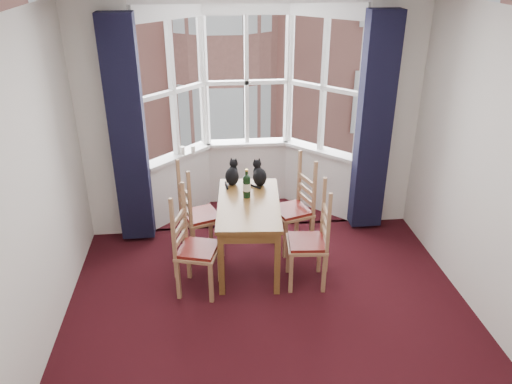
{
  "coord_description": "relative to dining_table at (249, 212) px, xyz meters",
  "views": [
    {
      "loc": [
        -0.54,
        -3.36,
        3.21
      ],
      "look_at": [
        -0.08,
        1.05,
        1.05
      ],
      "focal_mm": 35.0,
      "sensor_mm": 36.0,
      "label": 1
    }
  ],
  "objects": [
    {
      "name": "floor",
      "position": [
        0.12,
        -1.39,
        -0.65
      ],
      "size": [
        4.5,
        4.5,
        0.0
      ],
      "primitive_type": "plane",
      "color": "black",
      "rests_on": "ground"
    },
    {
      "name": "ceiling",
      "position": [
        0.12,
        -1.39,
        2.15
      ],
      "size": [
        4.5,
        4.5,
        0.0
      ],
      "primitive_type": "plane",
      "rotation": [
        3.14,
        0.0,
        0.0
      ],
      "color": "white",
      "rests_on": "floor"
    },
    {
      "name": "wall_left",
      "position": [
        -1.88,
        -1.39,
        0.75
      ],
      "size": [
        0.0,
        4.5,
        4.5
      ],
      "primitive_type": "plane",
      "rotation": [
        1.57,
        0.0,
        1.57
      ],
      "color": "silver",
      "rests_on": "floor"
    },
    {
      "name": "wall_back_pier_left",
      "position": [
        -1.53,
        0.86,
        0.75
      ],
      "size": [
        0.7,
        0.12,
        2.8
      ],
      "primitive_type": "cube",
      "color": "silver",
      "rests_on": "floor"
    },
    {
      "name": "wall_back_pier_right",
      "position": [
        1.77,
        0.86,
        0.75
      ],
      "size": [
        0.7,
        0.12,
        2.8
      ],
      "primitive_type": "cube",
      "color": "silver",
      "rests_on": "floor"
    },
    {
      "name": "bay_window",
      "position": [
        0.12,
        1.37,
        0.75
      ],
      "size": [
        2.76,
        0.94,
        2.8
      ],
      "color": "white",
      "rests_on": "floor"
    },
    {
      "name": "curtain_left",
      "position": [
        -1.3,
        0.68,
        0.7
      ],
      "size": [
        0.38,
        0.22,
        2.6
      ],
      "primitive_type": "cube",
      "color": "black",
      "rests_on": "floor"
    },
    {
      "name": "curtain_right",
      "position": [
        1.54,
        0.68,
        0.7
      ],
      "size": [
        0.38,
        0.22,
        2.6
      ],
      "primitive_type": "cube",
      "color": "black",
      "rests_on": "floor"
    },
    {
      "name": "dining_table",
      "position": [
        0.0,
        0.0,
        0.0
      ],
      "size": [
        0.77,
        1.29,
        0.76
      ],
      "color": "brown",
      "rests_on": "floor"
    },
    {
      "name": "chair_left_near",
      "position": [
        -0.64,
        -0.42,
        -0.18
      ],
      "size": [
        0.5,
        0.51,
        0.92
      ],
      "color": "#9E734D",
      "rests_on": "floor"
    },
    {
      "name": "chair_left_far",
      "position": [
        -0.61,
        0.24,
        -0.18
      ],
      "size": [
        0.52,
        0.53,
        0.92
      ],
      "color": "#9E734D",
      "rests_on": "floor"
    },
    {
      "name": "chair_right_near",
      "position": [
        0.65,
        -0.43,
        -0.18
      ],
      "size": [
        0.43,
        0.45,
        0.92
      ],
      "color": "#9E734D",
      "rests_on": "floor"
    },
    {
      "name": "chair_right_far",
      "position": [
        0.62,
        0.31,
        -0.18
      ],
      "size": [
        0.51,
        0.52,
        0.92
      ],
      "color": "#9E734D",
      "rests_on": "floor"
    },
    {
      "name": "cat_left",
      "position": [
        -0.14,
        0.49,
        0.23
      ],
      "size": [
        0.22,
        0.26,
        0.31
      ],
      "color": "black",
      "rests_on": "dining_table"
    },
    {
      "name": "cat_right",
      "position": [
        0.16,
        0.44,
        0.23
      ],
      "size": [
        0.22,
        0.26,
        0.31
      ],
      "color": "black",
      "rests_on": "dining_table"
    },
    {
      "name": "wine_bottle",
      "position": [
        -0.01,
        0.14,
        0.26
      ],
      "size": [
        0.08,
        0.08,
        0.33
      ],
      "color": "black",
      "rests_on": "dining_table"
    },
    {
      "name": "candle_tall",
      "position": [
        -0.73,
        1.21,
        0.27
      ],
      "size": [
        0.06,
        0.06,
        0.1
      ],
      "primitive_type": "cylinder",
      "color": "white",
      "rests_on": "bay_window"
    },
    {
      "name": "candle_short",
      "position": [
        -0.6,
        1.24,
        0.27
      ],
      "size": [
        0.06,
        0.06,
        0.1
      ],
      "primitive_type": "cylinder",
      "color": "white",
      "rests_on": "bay_window"
    },
    {
      "name": "street",
      "position": [
        0.12,
        30.86,
        -6.65
      ],
      "size": [
        80.0,
        80.0,
        0.0
      ],
      "primitive_type": "plane",
      "color": "#333335",
      "rests_on": "ground"
    },
    {
      "name": "tenement_building",
      "position": [
        0.12,
        12.63,
        0.94
      ],
      "size": [
        18.4,
        7.8,
        15.2
      ],
      "color": "#AD6759",
      "rests_on": "street"
    }
  ]
}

